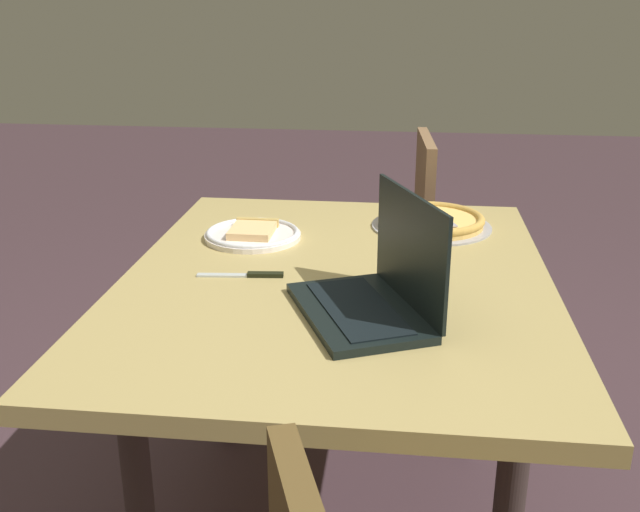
{
  "coord_description": "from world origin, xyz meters",
  "views": [
    {
      "loc": [
        -1.62,
        -0.15,
        1.38
      ],
      "look_at": [
        0.01,
        0.04,
        0.79
      ],
      "focal_mm": 40.96,
      "sensor_mm": 36.0,
      "label": 1
    }
  ],
  "objects_px": {
    "pizza_tray": "(432,221)",
    "pizza_plate": "(253,233)",
    "dining_table": "(336,307)",
    "table_knife": "(249,275)",
    "laptop": "(377,289)",
    "chair_far": "(389,237)"
  },
  "relations": [
    {
      "from": "pizza_plate",
      "to": "pizza_tray",
      "type": "relative_size",
      "value": 0.77
    },
    {
      "from": "dining_table",
      "to": "table_knife",
      "type": "distance_m",
      "value": 0.23
    },
    {
      "from": "laptop",
      "to": "pizza_plate",
      "type": "relative_size",
      "value": 1.55
    },
    {
      "from": "pizza_tray",
      "to": "laptop",
      "type": "bearing_deg",
      "value": 167.88
    },
    {
      "from": "dining_table",
      "to": "chair_far",
      "type": "height_order",
      "value": "chair_far"
    },
    {
      "from": "dining_table",
      "to": "pizza_tray",
      "type": "bearing_deg",
      "value": -30.14
    },
    {
      "from": "dining_table",
      "to": "pizza_tray",
      "type": "xyz_separation_m",
      "value": [
        0.41,
        -0.24,
        0.1
      ]
    },
    {
      "from": "table_knife",
      "to": "chair_far",
      "type": "distance_m",
      "value": 1.11
    },
    {
      "from": "pizza_tray",
      "to": "dining_table",
      "type": "bearing_deg",
      "value": 149.86
    },
    {
      "from": "dining_table",
      "to": "pizza_plate",
      "type": "distance_m",
      "value": 0.37
    },
    {
      "from": "chair_far",
      "to": "dining_table",
      "type": "bearing_deg",
      "value": 173.91
    },
    {
      "from": "laptop",
      "to": "chair_far",
      "type": "distance_m",
      "value": 1.25
    },
    {
      "from": "pizza_tray",
      "to": "pizza_plate",
      "type": "bearing_deg",
      "value": 107.62
    },
    {
      "from": "laptop",
      "to": "table_knife",
      "type": "relative_size",
      "value": 1.97
    },
    {
      "from": "chair_far",
      "to": "table_knife",
      "type": "bearing_deg",
      "value": 163.23
    },
    {
      "from": "laptop",
      "to": "pizza_plate",
      "type": "bearing_deg",
      "value": 37.91
    },
    {
      "from": "pizza_tray",
      "to": "chair_far",
      "type": "bearing_deg",
      "value": 11.98
    },
    {
      "from": "pizza_plate",
      "to": "laptop",
      "type": "bearing_deg",
      "value": -142.09
    },
    {
      "from": "dining_table",
      "to": "laptop",
      "type": "height_order",
      "value": "laptop"
    },
    {
      "from": "laptop",
      "to": "table_knife",
      "type": "height_order",
      "value": "laptop"
    },
    {
      "from": "pizza_plate",
      "to": "chair_far",
      "type": "bearing_deg",
      "value": -25.54
    },
    {
      "from": "pizza_plate",
      "to": "table_knife",
      "type": "distance_m",
      "value": 0.29
    }
  ]
}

